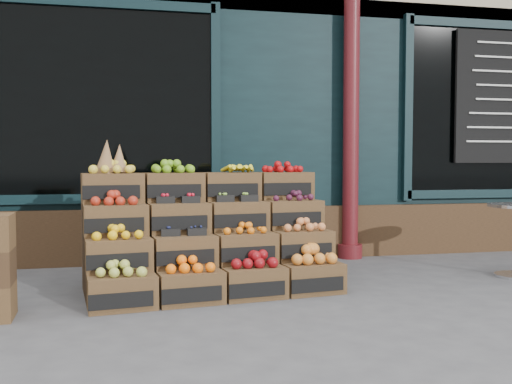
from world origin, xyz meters
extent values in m
plane|color=#48484B|center=(0.00, 0.00, 0.00)|extent=(60.00, 60.00, 0.00)
cube|color=black|center=(0.00, 5.20, 2.40)|extent=(12.00, 6.00, 4.80)
cube|color=black|center=(0.00, 2.25, 1.50)|extent=(12.00, 0.12, 3.00)
cube|color=#3B2817|center=(0.00, 2.18, 0.30)|extent=(12.00, 0.18, 0.60)
cube|color=black|center=(-1.60, 2.18, 1.75)|extent=(2.40, 0.06, 2.00)
cube|color=black|center=(3.20, 2.18, 1.75)|extent=(2.40, 0.06, 2.00)
cylinder|color=#501216|center=(1.20, 2.05, 1.60)|extent=(0.18, 0.18, 3.20)
cube|color=black|center=(3.20, 2.10, 1.90)|extent=(1.30, 0.04, 1.60)
cube|color=#4F371F|center=(-1.34, 0.27, 0.13)|extent=(0.55, 0.41, 0.25)
cube|color=black|center=(-1.31, 0.08, 0.10)|extent=(0.46, 0.08, 0.11)
cube|color=#A8B145|center=(-1.34, 0.27, 0.30)|extent=(0.44, 0.32, 0.09)
cube|color=#4F371F|center=(-0.81, 0.33, 0.13)|extent=(0.55, 0.41, 0.25)
cube|color=black|center=(-0.79, 0.15, 0.10)|extent=(0.46, 0.08, 0.11)
cube|color=orange|center=(-0.81, 0.33, 0.30)|extent=(0.44, 0.32, 0.09)
cube|color=#4F371F|center=(-0.29, 0.40, 0.13)|extent=(0.55, 0.41, 0.25)
cube|color=black|center=(-0.27, 0.22, 0.10)|extent=(0.46, 0.08, 0.11)
cube|color=maroon|center=(-0.29, 0.40, 0.30)|extent=(0.44, 0.32, 0.10)
cube|color=#4F371F|center=(0.23, 0.47, 0.13)|extent=(0.55, 0.41, 0.25)
cube|color=black|center=(0.25, 0.28, 0.10)|extent=(0.46, 0.08, 0.11)
cube|color=orange|center=(0.23, 0.47, 0.31)|extent=(0.44, 0.32, 0.12)
cube|color=#4F371F|center=(-1.36, 0.48, 0.38)|extent=(0.55, 0.41, 0.25)
cube|color=black|center=(-1.34, 0.29, 0.35)|extent=(0.46, 0.08, 0.11)
cube|color=#F0B410|center=(-1.36, 0.48, 0.55)|extent=(0.44, 0.32, 0.08)
cube|color=#4F371F|center=(-0.84, 0.55, 0.38)|extent=(0.55, 0.41, 0.25)
cube|color=black|center=(-0.82, 0.36, 0.35)|extent=(0.46, 0.08, 0.11)
cube|color=#171D46|center=(-0.84, 0.55, 0.52)|extent=(0.44, 0.32, 0.03)
cube|color=#4F371F|center=(-0.32, 0.61, 0.38)|extent=(0.55, 0.41, 0.25)
cube|color=black|center=(-0.30, 0.43, 0.35)|extent=(0.46, 0.08, 0.11)
cube|color=orange|center=(-0.32, 0.61, 0.54)|extent=(0.44, 0.32, 0.07)
cube|color=#4F371F|center=(0.20, 0.68, 0.38)|extent=(0.55, 0.41, 0.25)
cube|color=black|center=(0.23, 0.50, 0.35)|extent=(0.46, 0.08, 0.11)
cube|color=#D5773F|center=(0.20, 0.68, 0.55)|extent=(0.44, 0.32, 0.08)
cube|color=#4F371F|center=(-1.39, 0.69, 0.63)|extent=(0.55, 0.41, 0.25)
cube|color=black|center=(-1.37, 0.51, 0.61)|extent=(0.46, 0.08, 0.11)
cube|color=#9D2414|center=(-1.39, 0.69, 0.80)|extent=(0.44, 0.32, 0.09)
cube|color=#4F371F|center=(-0.87, 0.76, 0.63)|extent=(0.55, 0.41, 0.25)
cube|color=black|center=(-0.85, 0.57, 0.61)|extent=(0.46, 0.08, 0.11)
cube|color=red|center=(-0.87, 0.76, 0.78)|extent=(0.44, 0.32, 0.03)
cube|color=#4F371F|center=(-0.35, 0.83, 0.63)|extent=(0.55, 0.41, 0.25)
cube|color=black|center=(-0.32, 0.64, 0.61)|extent=(0.46, 0.08, 0.11)
cube|color=#83B13D|center=(-0.35, 0.83, 0.78)|extent=(0.44, 0.32, 0.03)
cube|color=#4F371F|center=(0.17, 0.90, 0.63)|extent=(0.55, 0.41, 0.25)
cube|color=black|center=(0.20, 0.71, 0.61)|extent=(0.46, 0.08, 0.11)
cube|color=#40142A|center=(0.17, 0.90, 0.79)|extent=(0.44, 0.32, 0.06)
cube|color=#4F371F|center=(-1.42, 0.90, 0.89)|extent=(0.55, 0.41, 0.25)
cube|color=black|center=(-1.40, 0.72, 0.86)|extent=(0.46, 0.08, 0.11)
cube|color=gold|center=(-1.42, 0.90, 1.06)|extent=(0.44, 0.32, 0.09)
cube|color=#4F371F|center=(-0.90, 0.97, 0.89)|extent=(0.55, 0.41, 0.25)
cube|color=black|center=(-0.87, 0.79, 0.86)|extent=(0.46, 0.08, 0.11)
cube|color=#60961A|center=(-0.90, 0.97, 1.06)|extent=(0.44, 0.32, 0.09)
cube|color=#4F371F|center=(-0.38, 1.04, 0.89)|extent=(0.55, 0.41, 0.25)
cube|color=black|center=(-0.35, 0.85, 0.86)|extent=(0.46, 0.08, 0.11)
cube|color=yellow|center=(-0.38, 1.04, 1.05)|extent=(0.44, 0.32, 0.08)
cube|color=#4F371F|center=(0.15, 1.11, 0.89)|extent=(0.55, 0.41, 0.25)
cube|color=black|center=(0.17, 0.92, 0.86)|extent=(0.46, 0.08, 0.11)
cube|color=#A20A0C|center=(0.15, 1.11, 1.05)|extent=(0.44, 0.32, 0.08)
cube|color=#3B2817|center=(-0.58, 0.58, 0.13)|extent=(2.11, 0.62, 0.25)
cube|color=#3B2817|center=(-0.61, 0.79, 0.25)|extent=(2.11, 0.62, 0.51)
cube|color=#3B2817|center=(-0.64, 1.01, 0.38)|extent=(2.11, 0.62, 0.76)
cone|color=olive|center=(-1.47, 0.90, 1.16)|extent=(0.18, 0.18, 0.29)
cone|color=olive|center=(-1.36, 0.94, 1.14)|extent=(0.16, 0.16, 0.25)
imported|color=#154B1E|center=(-2.01, 2.86, 0.97)|extent=(0.77, 0.56, 1.95)
camera|label=1|loc=(-1.23, -4.14, 1.11)|focal=40.00mm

